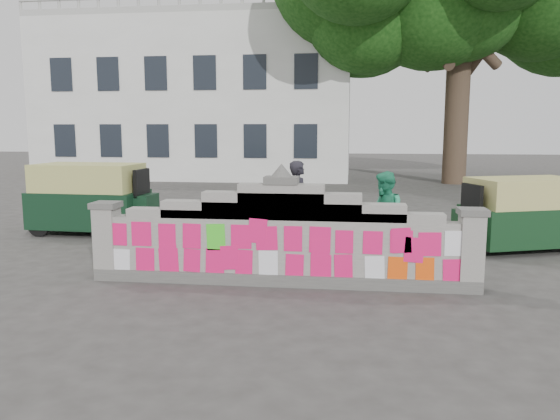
% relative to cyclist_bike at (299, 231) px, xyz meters
% --- Properties ---
extents(ground, '(100.00, 100.00, 0.00)m').
position_rel_cyclist_bike_xyz_m(ground, '(-0.08, -2.21, -0.50)').
color(ground, '#383533').
rests_on(ground, ground).
extents(parapet_wall, '(6.48, 0.44, 2.01)m').
position_rel_cyclist_bike_xyz_m(parapet_wall, '(-0.08, -2.22, 0.25)').
color(parapet_wall, '#4C4C49').
rests_on(parapet_wall, ground).
extents(building, '(16.00, 10.00, 8.90)m').
position_rel_cyclist_bike_xyz_m(building, '(-7.08, 19.77, 3.52)').
color(building, silver).
rests_on(building, ground).
extents(cyclist_bike, '(1.91, 0.71, 0.99)m').
position_rel_cyclist_bike_xyz_m(cyclist_bike, '(0.00, 0.00, 0.00)').
color(cyclist_bike, black).
rests_on(cyclist_bike, ground).
extents(cyclist_rider, '(0.42, 0.62, 1.68)m').
position_rel_cyclist_bike_xyz_m(cyclist_rider, '(0.00, 0.00, 0.34)').
color(cyclist_rider, black).
rests_on(cyclist_rider, ground).
extents(pedestrian, '(0.77, 0.93, 1.75)m').
position_rel_cyclist_bike_xyz_m(pedestrian, '(1.70, -0.28, 0.38)').
color(pedestrian, '#2B9D70').
rests_on(pedestrian, ground).
extents(rickshaw_left, '(3.14, 1.56, 1.72)m').
position_rel_cyclist_bike_xyz_m(rickshaw_left, '(-5.27, 1.66, 0.40)').
color(rickshaw_left, black).
rests_on(rickshaw_left, ground).
extents(rickshaw_right, '(2.87, 2.03, 1.54)m').
position_rel_cyclist_bike_xyz_m(rickshaw_right, '(4.62, 0.98, 0.31)').
color(rickshaw_right, '#103218').
rests_on(rickshaw_right, ground).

